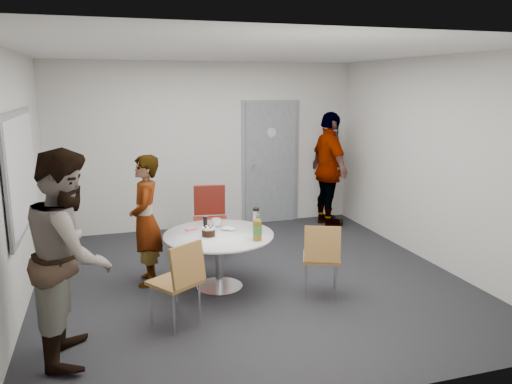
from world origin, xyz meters
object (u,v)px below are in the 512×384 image
object	(u,v)px
person_main	(146,221)
person_left	(70,255)
chair_far	(210,213)
door	(271,163)
chair_near_left	(180,276)
person_right	(329,170)
chair_near_right	(322,253)
whiteboard	(21,170)
table	(221,241)

from	to	relation	value
person_main	person_left	size ratio (longest dim) A/B	0.85
chair_far	door	bearing A→B (deg)	-126.01
chair_near_left	person_left	distance (m)	1.06
door	person_main	xyz separation A→B (m)	(-2.29, -2.20, -0.25)
chair_far	person_right	world-z (taller)	person_right
chair_far	chair_near_right	bearing A→B (deg)	123.79
whiteboard	person_left	xyz separation A→B (m)	(0.52, -1.37, -0.53)
person_main	person_right	xyz separation A→B (m)	(3.14, 1.67, 0.18)
chair_near_right	person_main	xyz separation A→B (m)	(-1.81, 1.00, 0.26)
door	person_right	xyz separation A→B (m)	(0.85, -0.53, -0.07)
door	chair_near_right	distance (m)	3.28
chair_near_left	chair_far	world-z (taller)	chair_far
door	person_left	size ratio (longest dim) A/B	1.16
person_main	door	bearing A→B (deg)	140.57
person_left	table	bearing A→B (deg)	-52.88
table	person_main	world-z (taller)	person_main
chair_near_right	chair_far	distance (m)	2.02
door	chair_near_left	xyz separation A→B (m)	(-2.08, -3.44, -0.50)
chair_near_right	person_right	bearing A→B (deg)	86.23
chair_far	person_right	size ratio (longest dim) A/B	0.51
door	chair_near_right	xyz separation A→B (m)	(-0.48, -3.20, -0.51)
person_main	person_left	distance (m)	1.64
door	whiteboard	world-z (taller)	door
table	door	bearing A→B (deg)	60.39
table	chair_near_left	xyz separation A→B (m)	(-0.60, -0.82, -0.04)
person_main	person_right	world-z (taller)	person_right
person_main	chair_near_left	bearing A→B (deg)	16.42
chair_near_left	chair_near_right	world-z (taller)	chair_near_left
table	chair_far	xyz separation A→B (m)	(0.14, 1.24, 0.02)
table	person_right	xyz separation A→B (m)	(2.34, 2.08, 0.38)
table	chair_near_right	size ratio (longest dim) A/B	1.48
door	person_main	world-z (taller)	door
door	chair_far	xyz separation A→B (m)	(-1.35, -1.38, -0.43)
chair_far	person_right	distance (m)	2.39
chair_far	person_main	size ratio (longest dim) A/B	0.62
chair_near_right	person_main	distance (m)	2.08
whiteboard	table	distance (m)	2.28
door	chair_near_right	bearing A→B (deg)	-98.61
chair_near_right	whiteboard	bearing A→B (deg)	-173.87
person_right	table	bearing A→B (deg)	130.73
whiteboard	chair_near_left	bearing A→B (deg)	-38.06
chair_far	person_main	xyz separation A→B (m)	(-0.94, -0.83, 0.18)
chair_near_right	person_right	size ratio (longest dim) A/B	0.45
whiteboard	person_right	xyz separation A→B (m)	(4.41, 1.75, -0.50)
whiteboard	chair_near_left	xyz separation A→B (m)	(1.48, -1.16, -0.92)
whiteboard	person_main	xyz separation A→B (m)	(1.27, 0.08, -0.68)
whiteboard	table	xyz separation A→B (m)	(2.07, -0.33, -0.88)
person_left	person_right	size ratio (longest dim) A/B	0.96
whiteboard	table	size ratio (longest dim) A/B	1.50
person_main	person_left	bearing A→B (deg)	-20.66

